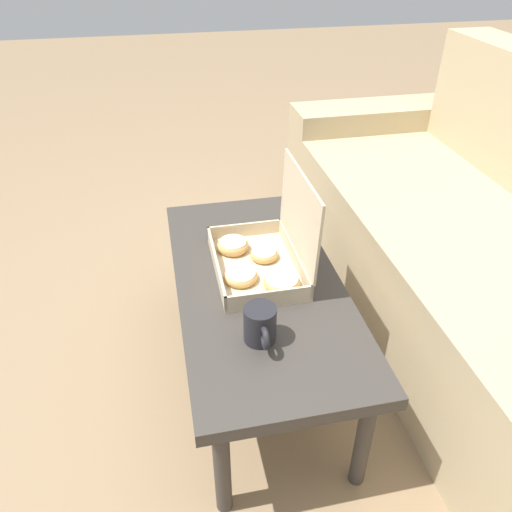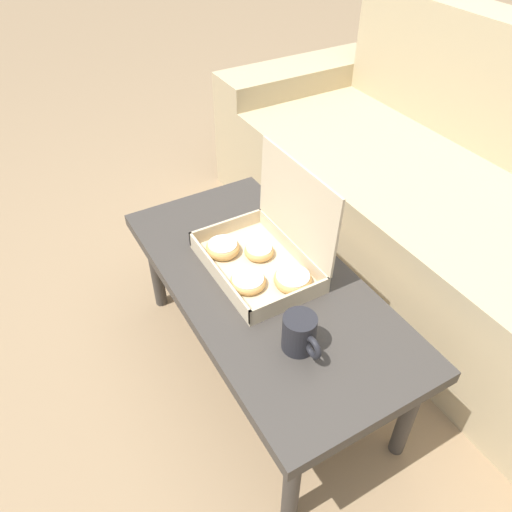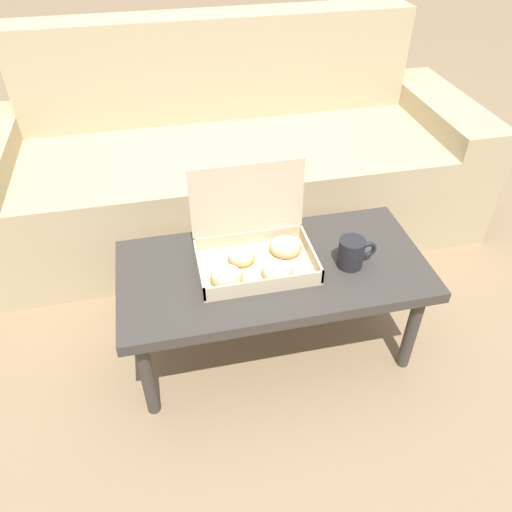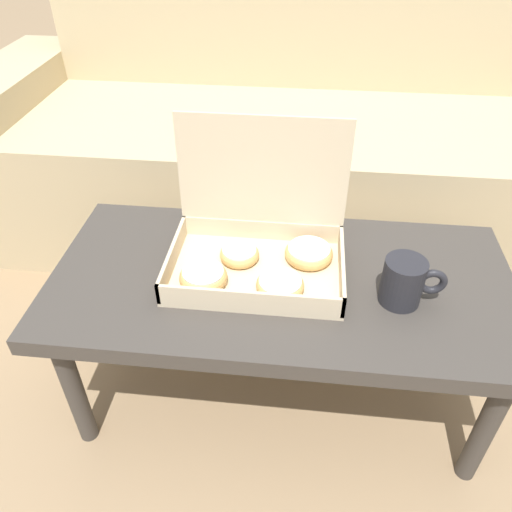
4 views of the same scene
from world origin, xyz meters
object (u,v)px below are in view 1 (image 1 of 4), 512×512
couch (501,270)px  coffee_table (258,291)px  coffee_mug (260,325)px  pastry_box (264,254)px

couch → coffee_table: size_ratio=2.23×
coffee_table → coffee_mug: bearing=-10.8°
coffee_table → coffee_mug: size_ratio=7.84×
couch → pastry_box: size_ratio=6.00×
couch → pastry_box: couch is taller
coffee_mug → coffee_table: bearing=169.2°
coffee_table → coffee_mug: coffee_mug is taller
couch → coffee_mug: size_ratio=17.51×
couch → pastry_box: 0.85m
coffee_table → pastry_box: (-0.05, 0.03, 0.10)m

